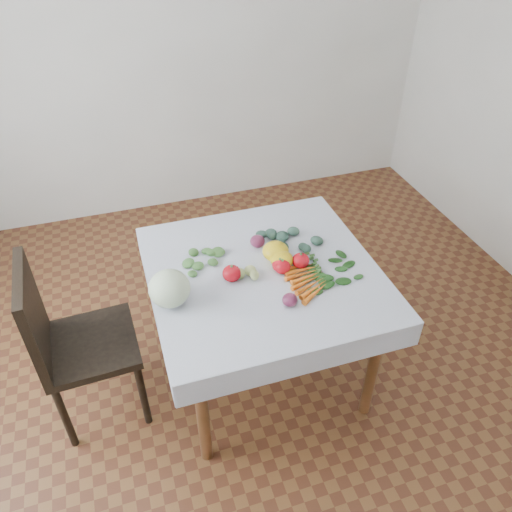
{
  "coord_description": "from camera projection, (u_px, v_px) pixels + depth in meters",
  "views": [
    {
      "loc": [
        -0.62,
        -1.81,
        2.35
      ],
      "look_at": [
        -0.03,
        0.04,
        0.82
      ],
      "focal_mm": 35.0,
      "sensor_mm": 36.0,
      "label": 1
    }
  ],
  "objects": [
    {
      "name": "chair",
      "position": [
        67.0,
        338.0,
        2.39
      ],
      "size": [
        0.46,
        0.46,
        0.98
      ],
      "color": "black",
      "rests_on": "ground"
    },
    {
      "name": "basil_bunch",
      "position": [
        329.0,
        272.0,
        2.47
      ],
      "size": [
        0.31,
        0.22,
        0.01
      ],
      "color": "#204E18",
      "rests_on": "tablecloth"
    },
    {
      "name": "cabbage",
      "position": [
        169.0,
        288.0,
        2.25
      ],
      "size": [
        0.23,
        0.23,
        0.17
      ],
      "primitive_type": "ellipsoid",
      "rotation": [
        0.0,
        0.0,
        -0.27
      ],
      "color": "beige",
      "rests_on": "tablecloth"
    },
    {
      "name": "heirloom_back",
      "position": [
        276.0,
        251.0,
        2.53
      ],
      "size": [
        0.16,
        0.16,
        0.09
      ],
      "primitive_type": "ellipsoid",
      "rotation": [
        0.0,
        0.0,
        -0.23
      ],
      "color": "yellow",
      "rests_on": "tablecloth"
    },
    {
      "name": "tomato_b",
      "position": [
        282.0,
        267.0,
        2.45
      ],
      "size": [
        0.09,
        0.09,
        0.07
      ],
      "primitive_type": "ellipsoid",
      "rotation": [
        0.0,
        0.0,
        0.13
      ],
      "color": "red",
      "rests_on": "tablecloth"
    },
    {
      "name": "onion_a",
      "position": [
        257.0,
        241.0,
        2.63
      ],
      "size": [
        0.08,
        0.08,
        0.07
      ],
      "primitive_type": "ellipsoid",
      "rotation": [
        0.0,
        0.0,
        -0.06
      ],
      "color": "#591931",
      "rests_on": "tablecloth"
    },
    {
      "name": "heirloom_front",
      "position": [
        282.0,
        260.0,
        2.49
      ],
      "size": [
        0.14,
        0.14,
        0.08
      ],
      "primitive_type": "ellipsoid",
      "rotation": [
        0.0,
        0.0,
        -0.29
      ],
      "color": "yellow",
      "rests_on": "tablecloth"
    },
    {
      "name": "back_wall",
      "position": [
        177.0,
        40.0,
        3.62
      ],
      "size": [
        4.0,
        0.04,
        2.7
      ],
      "primitive_type": "cube",
      "color": "white",
      "rests_on": "ground"
    },
    {
      "name": "tomato_c",
      "position": [
        301.0,
        261.0,
        2.49
      ],
      "size": [
        0.1,
        0.1,
        0.08
      ],
      "primitive_type": "ellipsoid",
      "rotation": [
        0.0,
        0.0,
        0.21
      ],
      "color": "red",
      "rests_on": "tablecloth"
    },
    {
      "name": "dill_bunch",
      "position": [
        207.0,
        259.0,
        2.54
      ],
      "size": [
        0.26,
        0.19,
        0.03
      ],
      "color": "#477435",
      "rests_on": "tablecloth"
    },
    {
      "name": "tomato_a",
      "position": [
        232.0,
        273.0,
        2.41
      ],
      "size": [
        0.1,
        0.1,
        0.08
      ],
      "primitive_type": "ellipsoid",
      "rotation": [
        0.0,
        0.0,
        -0.15
      ],
      "color": "red",
      "rests_on": "tablecloth"
    },
    {
      "name": "table",
      "position": [
        263.0,
        285.0,
        2.55
      ],
      "size": [
        1.0,
        1.0,
        0.75
      ],
      "color": "brown",
      "rests_on": "ground"
    },
    {
      "name": "onion_b",
      "position": [
        290.0,
        300.0,
        2.28
      ],
      "size": [
        0.08,
        0.08,
        0.06
      ],
      "primitive_type": "ellipsoid",
      "rotation": [
        0.0,
        0.0,
        -0.09
      ],
      "color": "#591931",
      "rests_on": "tablecloth"
    },
    {
      "name": "ground",
      "position": [
        262.0,
        368.0,
        2.96
      ],
      "size": [
        4.0,
        4.0,
        0.0
      ],
      "primitive_type": "plane",
      "color": "brown"
    },
    {
      "name": "tablecloth",
      "position": [
        263.0,
        271.0,
        2.49
      ],
      "size": [
        1.12,
        1.12,
        0.01
      ],
      "primitive_type": "cube",
      "color": "silver",
      "rests_on": "table"
    },
    {
      "name": "tomatillo_cluster",
      "position": [
        243.0,
        276.0,
        2.42
      ],
      "size": [
        0.09,
        0.12,
        0.05
      ],
      "color": "#AFBC6C",
      "rests_on": "tablecloth"
    },
    {
      "name": "carrot_bunch",
      "position": [
        306.0,
        280.0,
        2.41
      ],
      "size": [
        0.19,
        0.28,
        0.03
      ],
      "color": "orange",
      "rests_on": "tablecloth"
    },
    {
      "name": "tomato_d",
      "position": [
        280.0,
        265.0,
        2.47
      ],
      "size": [
        0.09,
        0.09,
        0.07
      ],
      "primitive_type": "ellipsoid",
      "rotation": [
        0.0,
        0.0,
        0.14
      ],
      "color": "red",
      "rests_on": "tablecloth"
    },
    {
      "name": "kale_bunch",
      "position": [
        291.0,
        240.0,
        2.66
      ],
      "size": [
        0.29,
        0.25,
        0.04
      ],
      "color": "#315142",
      "rests_on": "tablecloth"
    }
  ]
}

